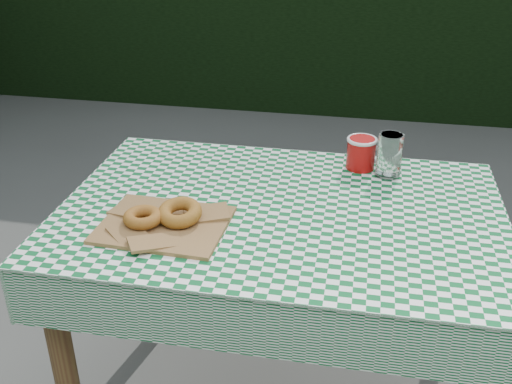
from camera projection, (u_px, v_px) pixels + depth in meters
table at (278, 324)px, 1.71m from camera, size 1.12×0.74×0.75m
tablecloth at (281, 209)px, 1.53m from camera, size 1.14×0.76×0.01m
paper_bag at (164, 224)px, 1.44m from camera, size 0.31×0.25×0.02m
bagel_front at (143, 217)px, 1.43m from camera, size 0.13×0.13×0.03m
bagel_back at (180, 213)px, 1.44m from camera, size 0.12×0.12×0.03m
coffee_mug at (361, 153)px, 1.73m from camera, size 0.17×0.17×0.09m
drinking_glass at (389, 155)px, 1.67m from camera, size 0.09×0.09×0.13m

